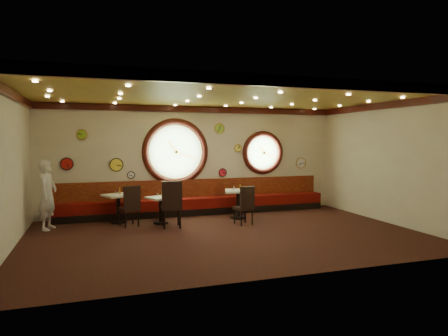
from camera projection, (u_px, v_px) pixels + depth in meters
floor at (227, 235)px, 9.25m from camera, size 9.00×6.00×0.00m
ceiling at (227, 96)px, 9.03m from camera, size 9.00×6.00×0.02m
wall_back at (195, 160)px, 11.99m from camera, size 9.00×0.02×3.20m
wall_front at (288, 178)px, 6.30m from camera, size 9.00×0.02×3.20m
wall_left at (8, 171)px, 7.74m from camera, size 0.02×6.00×3.20m
wall_right at (388, 163)px, 10.54m from camera, size 0.02×6.00×3.20m
molding_back at (195, 109)px, 11.83m from camera, size 9.00×0.10×0.18m
molding_front at (287, 82)px, 6.24m from camera, size 9.00×0.10×0.18m
molding_left at (8, 92)px, 7.65m from camera, size 0.10×6.00×0.18m
molding_right at (388, 105)px, 10.42m from camera, size 0.10×6.00×0.18m
banquette_base at (198, 211)px, 11.83m from camera, size 8.00×0.55×0.20m
banquette_seat at (198, 203)px, 11.81m from camera, size 8.00×0.55×0.30m
banquette_back at (196, 188)px, 11.99m from camera, size 8.00×0.10×0.55m
porthole_left_glass at (176, 152)px, 11.78m from camera, size 1.66×0.02×1.66m
porthole_left_frame at (176, 152)px, 11.76m from camera, size 1.98×0.18×1.98m
porthole_left_ring at (176, 152)px, 11.73m from camera, size 1.61×0.03×1.61m
porthole_right_glass at (263, 153)px, 12.65m from camera, size 1.10×0.02×1.10m
porthole_right_frame at (263, 153)px, 12.64m from camera, size 1.38×0.18×1.38m
porthole_right_ring at (263, 153)px, 12.61m from camera, size 1.09×0.03×1.09m
wall_clock_0 at (67, 164)px, 10.83m from camera, size 0.32×0.03×0.32m
wall_clock_1 at (131, 175)px, 11.38m from camera, size 0.20×0.03×0.20m
wall_clock_2 at (116, 165)px, 11.24m from camera, size 0.36×0.03×0.36m
wall_clock_3 at (82, 134)px, 10.90m from camera, size 0.26×0.03×0.26m
wall_clock_4 at (223, 173)px, 12.24m from camera, size 0.24×0.03×0.24m
wall_clock_5 at (219, 128)px, 12.12m from camera, size 0.30×0.03×0.30m
wall_clock_6 at (238, 148)px, 12.34m from camera, size 0.22×0.03×0.22m
wall_clock_7 at (301, 163)px, 13.06m from camera, size 0.34×0.03×0.34m
table_a at (118, 205)px, 10.61m from camera, size 0.90×0.90×0.76m
table_b at (161, 207)px, 10.51m from camera, size 0.84×0.84×0.70m
table_c at (238, 201)px, 11.19m from camera, size 0.91×0.91×0.80m
chair_a at (131, 203)px, 10.08m from camera, size 0.56×0.56×0.65m
chair_b at (172, 201)px, 9.92m from camera, size 0.54×0.54×0.74m
chair_c at (245, 203)px, 10.31m from camera, size 0.50×0.50×0.63m
condiment_a_salt at (116, 193)px, 10.58m from camera, size 0.03×0.03×0.09m
condiment_b_salt at (158, 195)px, 10.56m from camera, size 0.03×0.03×0.09m
condiment_c_salt at (234, 188)px, 11.21m from camera, size 0.04×0.04×0.11m
condiment_a_pepper at (119, 193)px, 10.56m from camera, size 0.04×0.04×0.11m
condiment_b_pepper at (162, 195)px, 10.52m from camera, size 0.03×0.03×0.09m
condiment_c_pepper at (241, 189)px, 11.11m from camera, size 0.03×0.03×0.09m
condiment_a_bottle at (120, 191)px, 10.67m from camera, size 0.06×0.06×0.18m
condiment_b_bottle at (162, 194)px, 10.59m from camera, size 0.05×0.05×0.14m
condiment_c_bottle at (240, 187)px, 11.27m from camera, size 0.05×0.05×0.15m
waiter at (48, 195)px, 9.76m from camera, size 0.58×0.72×1.72m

